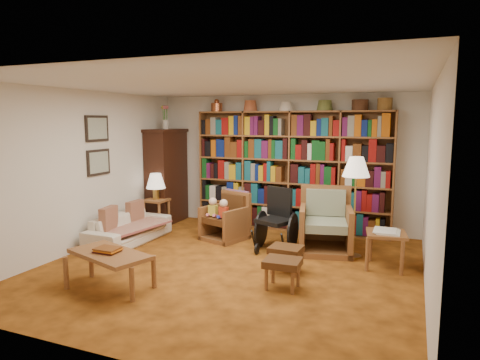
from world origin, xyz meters
The scene contains 23 objects.
floor centered at (0.00, 0.00, 0.00)m, with size 5.00×5.00×0.00m, color #AE5F1A.
ceiling centered at (0.00, 0.00, 2.50)m, with size 5.00×5.00×0.00m, color silver.
wall_back centered at (0.00, 2.50, 1.25)m, with size 5.00×5.00×0.00m, color silver.
wall_front centered at (0.00, -2.50, 1.25)m, with size 5.00×5.00×0.00m, color silver.
wall_left centered at (-2.50, 0.00, 1.25)m, with size 5.00×5.00×0.00m, color silver.
wall_right centered at (2.50, 0.00, 1.25)m, with size 5.00×5.00×0.00m, color silver.
bookshelf centered at (0.20, 2.33, 1.17)m, with size 3.60×0.30×2.42m.
curio_cabinet centered at (-2.25, 2.00, 0.95)m, with size 0.50×0.95×2.40m.
framed_pictures centered at (-2.48, 0.30, 1.62)m, with size 0.03×0.52×0.97m.
sofa centered at (-2.05, 0.48, 0.24)m, with size 0.64×1.63×0.48m, color beige.
sofa_throw centered at (-2.00, 0.48, 0.30)m, with size 0.68×1.27×0.04m, color beige.
cushion_left centered at (-2.18, 0.83, 0.45)m, with size 0.12×0.37×0.37m, color maroon.
cushion_right centered at (-2.18, 0.13, 0.45)m, with size 0.13×0.40×0.40m, color maroon.
side_table_lamp centered at (-2.15, 1.45, 0.42)m, with size 0.41×0.41×0.56m.
table_lamp centered at (-2.15, 1.45, 0.89)m, with size 0.36×0.36×0.49m.
armchair_leather centered at (-0.65, 1.33, 0.34)m, with size 0.84×0.85×0.82m.
armchair_sage centered at (1.09, 1.30, 0.38)m, with size 0.97×0.99×0.99m.
wheelchair centered at (0.34, 1.07, 0.44)m, with size 0.61×0.78×0.97m.
floor_lamp centered at (1.53, 1.10, 1.30)m, with size 0.40×0.40×1.51m.
side_table_papers centered at (2.00, 0.78, 0.43)m, with size 0.59×0.59×0.54m.
footstool_a centered at (0.78, 0.09, 0.29)m, with size 0.44×0.38×0.36m.
footstool_b centered at (0.89, -0.46, 0.30)m, with size 0.45×0.39×0.37m.
coffee_table centered at (-1.05, -1.25, 0.40)m, with size 1.16×0.83×0.51m.
Camera 1 is at (2.30, -5.26, 2.03)m, focal length 32.00 mm.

